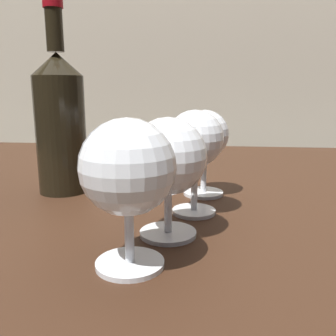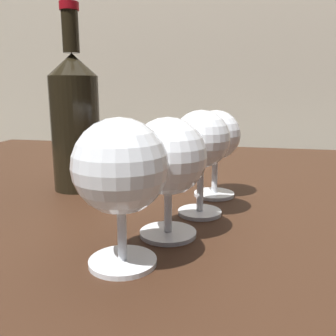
{
  "view_description": "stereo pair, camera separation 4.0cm",
  "coord_description": "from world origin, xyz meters",
  "views": [
    {
      "loc": [
        -0.03,
        -0.62,
        0.89
      ],
      "look_at": [
        -0.07,
        -0.23,
        0.81
      ],
      "focal_mm": 38.88,
      "sensor_mm": 36.0,
      "label": 1
    },
    {
      "loc": [
        0.01,
        -0.62,
        0.89
      ],
      "look_at": [
        -0.07,
        -0.23,
        0.81
      ],
      "focal_mm": 38.88,
      "sensor_mm": 36.0,
      "label": 2
    }
  ],
  "objects": [
    {
      "name": "wine_bottle",
      "position": [
        -0.26,
        -0.07,
        0.84
      ],
      "size": [
        0.08,
        0.08,
        0.29
      ],
      "color": "black",
      "rests_on": "dining_table"
    },
    {
      "name": "wine_glass_cabernet",
      "position": [
        -0.05,
        -0.15,
        0.82
      ],
      "size": [
        0.07,
        0.07,
        0.14
      ],
      "color": "white",
      "rests_on": "dining_table"
    },
    {
      "name": "wine_glass_white",
      "position": [
        -0.1,
        -0.31,
        0.82
      ],
      "size": [
        0.09,
        0.09,
        0.14
      ],
      "color": "white",
      "rests_on": "dining_table"
    },
    {
      "name": "wine_glass_pinot",
      "position": [
        -0.07,
        -0.23,
        0.82
      ],
      "size": [
        0.09,
        0.09,
        0.14
      ],
      "color": "white",
      "rests_on": "dining_table"
    },
    {
      "name": "wine_glass_amber",
      "position": [
        -0.03,
        -0.06,
        0.82
      ],
      "size": [
        0.08,
        0.08,
        0.13
      ],
      "color": "white",
      "rests_on": "dining_table"
    },
    {
      "name": "dining_table",
      "position": [
        0.0,
        0.0,
        0.64
      ],
      "size": [
        1.48,
        0.87,
        0.73
      ],
      "color": "#382114",
      "rests_on": "ground_plane"
    }
  ]
}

